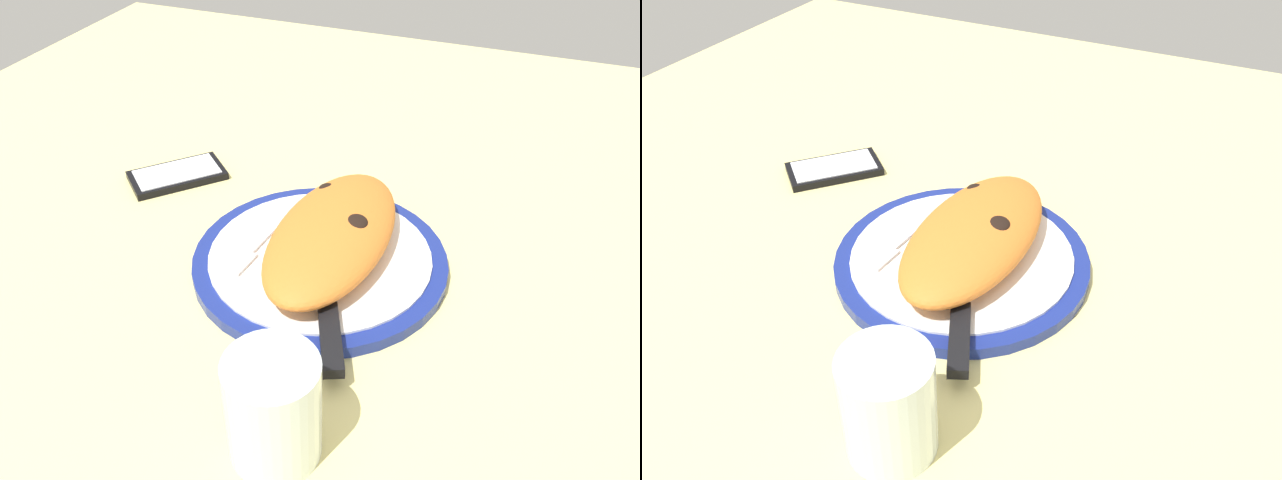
# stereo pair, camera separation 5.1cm
# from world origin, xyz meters

# --- Properties ---
(ground_plane) EXTENTS (1.50, 1.50, 0.03)m
(ground_plane) POSITION_xyz_m (0.00, 0.00, -0.01)
(ground_plane) COLOR #E5D684
(plate) EXTENTS (0.29, 0.29, 0.02)m
(plate) POSITION_xyz_m (0.00, 0.00, 0.01)
(plate) COLOR navy
(plate) RESTS_ON ground_plane
(calzone) EXTENTS (0.26, 0.12, 0.05)m
(calzone) POSITION_xyz_m (-0.01, 0.01, 0.04)
(calzone) COLOR orange
(calzone) RESTS_ON plate
(fork) EXTENTS (0.16, 0.03, 0.00)m
(fork) POSITION_xyz_m (0.00, -0.07, 0.02)
(fork) COLOR silver
(fork) RESTS_ON plate
(knife) EXTENTS (0.21, 0.11, 0.01)m
(knife) POSITION_xyz_m (0.09, 0.05, 0.02)
(knife) COLOR silver
(knife) RESTS_ON plate
(smartphone) EXTENTS (0.14, 0.13, 0.01)m
(smartphone) POSITION_xyz_m (-0.11, -0.25, 0.01)
(smartphone) COLOR black
(smartphone) RESTS_ON ground_plane
(water_glass) EXTENTS (0.08, 0.08, 0.10)m
(water_glass) POSITION_xyz_m (0.24, 0.05, 0.04)
(water_glass) COLOR silver
(water_glass) RESTS_ON ground_plane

